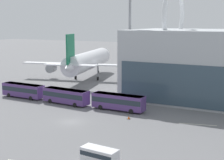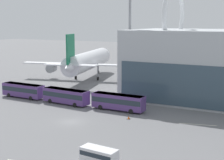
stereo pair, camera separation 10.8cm
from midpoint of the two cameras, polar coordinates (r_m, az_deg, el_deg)
ground_plane at (r=63.86m, az=-6.71°, el=-6.90°), size 440.00×440.00×0.00m
airliner_at_gate_near at (r=108.42m, az=-4.04°, el=3.17°), size 41.99×39.36×14.80m
shuttle_bus_0 at (r=85.13m, az=-14.51°, el=-1.57°), size 11.43×3.09×3.35m
shuttle_bus_1 at (r=76.86m, az=-7.65°, el=-2.55°), size 11.52×3.60×3.35m
shuttle_bus_2 at (r=70.85m, az=1.08°, el=-3.52°), size 11.38×2.88×3.35m
service_van_foreground at (r=44.83m, az=-2.09°, el=-12.39°), size 5.03×2.37×2.28m
floodlight_mast at (r=84.93m, az=3.04°, el=10.20°), size 3.17×3.17×27.01m
lane_stripe_2 at (r=77.36m, az=-4.76°, el=-3.90°), size 8.10×1.27×0.01m
lane_stripe_5 at (r=63.68m, az=14.08°, el=-7.18°), size 6.45×1.85×0.01m
traffic_cone_0 at (r=65.11m, az=2.83°, el=-6.26°), size 0.63×0.63×0.58m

